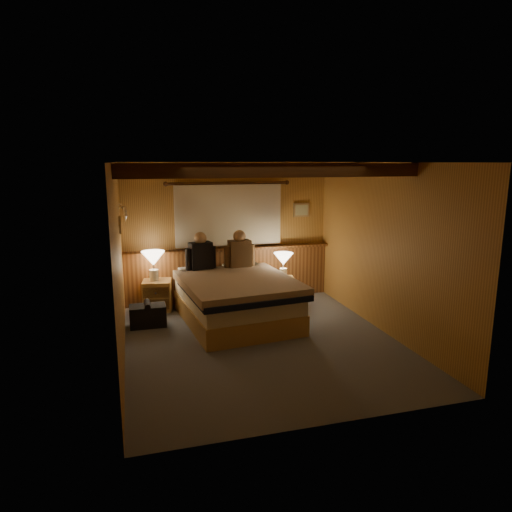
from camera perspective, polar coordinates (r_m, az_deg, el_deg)
name	(u,v)px	position (r m, az deg, el deg)	size (l,w,h in m)	color
floor	(262,341)	(6.34, 0.70, -10.61)	(4.20, 4.20, 0.00)	#545864
ceiling	(262,162)	(5.86, 0.76, 11.64)	(4.20, 4.20, 0.00)	gold
wall_back	(228,232)	(7.99, -3.51, 3.01)	(3.60, 3.60, 0.00)	#C29245
wall_left	(119,264)	(5.76, -16.74, -0.90)	(4.20, 4.20, 0.00)	#C29245
wall_right	(384,249)	(6.71, 15.66, 0.91)	(4.20, 4.20, 0.00)	#C29245
wall_front	(329,302)	(4.08, 9.10, -5.69)	(3.60, 3.60, 0.00)	#C29245
wainscot	(229,273)	(8.07, -3.35, -2.08)	(3.60, 0.23, 0.94)	brown
curtain_window	(229,214)	(7.88, -3.43, 5.24)	(2.18, 0.09, 1.11)	#492B12
ceiling_beams	(259,169)	(6.01, 0.35, 10.78)	(3.60, 1.65, 0.16)	#492B12
coat_rail	(124,211)	(7.24, -16.14, 5.39)	(0.05, 0.55, 0.24)	white
framed_print	(301,210)	(8.31, 5.68, 5.74)	(0.30, 0.04, 0.25)	#A58452
bed	(236,299)	(6.98, -2.51, -5.34)	(1.77, 2.19, 0.70)	tan
nightstand_left	(157,295)	(7.71, -12.23, -4.81)	(0.51, 0.47, 0.50)	tan
nightstand_right	(281,292)	(7.77, 3.10, -4.48)	(0.51, 0.48, 0.48)	tan
lamp_left	(153,260)	(7.57, -12.72, -0.51)	(0.38, 0.38, 0.49)	silver
lamp_right	(283,260)	(7.64, 3.44, -0.56)	(0.33, 0.33, 0.43)	silver
person_left	(201,254)	(7.43, -6.94, 0.26)	(0.51, 0.28, 0.63)	black
person_right	(240,252)	(7.54, -2.07, 0.54)	(0.53, 0.23, 0.64)	#513820
duffel_bag	(148,315)	(7.03, -13.36, -7.21)	(0.53, 0.32, 0.38)	black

